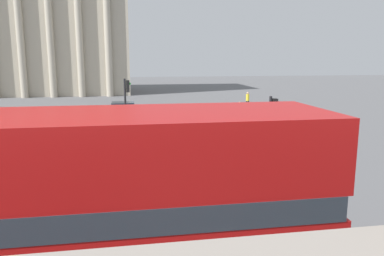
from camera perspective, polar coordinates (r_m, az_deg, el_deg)
name	(u,v)px	position (r m, az deg, el deg)	size (l,w,h in m)	color
double_decker_bus	(53,213)	(7.33, -20.40, -12.06)	(10.14, 2.69, 4.06)	black
plaza_building_left	(32,20)	(59.33, -23.22, 14.87)	(27.41, 14.01, 20.57)	#B2A893
traffic_light_near	(272,125)	(15.83, 12.03, 0.47)	(0.42, 0.24, 3.48)	black
traffic_light_mid	(127,101)	(22.49, -9.95, 4.05)	(0.42, 0.24, 3.83)	black
car_black	(135,114)	(29.72, -8.64, 2.14)	(4.20, 1.93, 1.35)	black
car_white	(125,110)	(32.28, -10.20, 2.76)	(4.20, 1.93, 1.35)	black
pedestrian_white	(239,111)	(29.58, 7.22, 2.63)	(0.32, 0.32, 1.66)	#282B33
pedestrian_red	(170,142)	(18.57, -3.33, -2.14)	(0.32, 0.32, 1.61)	#282B33
pedestrian_yellow	(248,99)	(37.70, 8.47, 4.35)	(0.32, 0.32, 1.71)	#282B33
pedestrian_grey	(153,124)	(23.00, -5.98, 0.55)	(0.32, 0.32, 1.76)	#282B33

